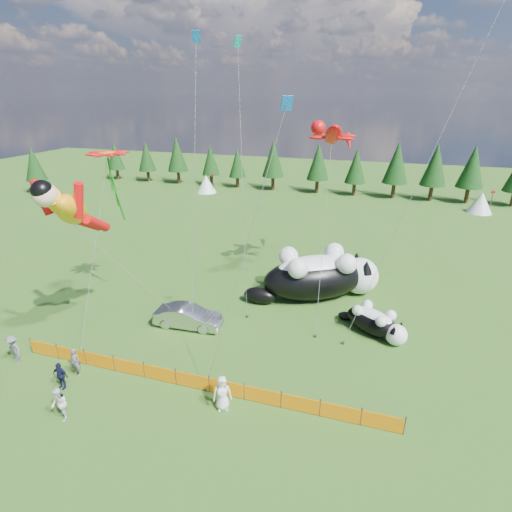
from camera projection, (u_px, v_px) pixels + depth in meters
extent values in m
plane|color=#103C0A|center=(214.00, 356.00, 24.67)|extent=(160.00, 160.00, 0.00)
cylinder|color=#262626|center=(31.00, 345.00, 24.80)|extent=(0.06, 0.06, 1.10)
cylinder|color=#262626|center=(58.00, 351.00, 24.26)|extent=(0.06, 0.06, 1.10)
cylinder|color=#262626|center=(85.00, 357.00, 23.72)|extent=(0.06, 0.06, 1.10)
cylinder|color=#262626|center=(114.00, 363.00, 23.17)|extent=(0.06, 0.06, 1.10)
cylinder|color=#262626|center=(144.00, 370.00, 22.63)|extent=(0.06, 0.06, 1.10)
cylinder|color=#262626|center=(176.00, 377.00, 22.08)|extent=(0.06, 0.06, 1.10)
cylinder|color=#262626|center=(209.00, 384.00, 21.54)|extent=(0.06, 0.06, 1.10)
cylinder|color=#262626|center=(244.00, 391.00, 20.99)|extent=(0.06, 0.06, 1.10)
cylinder|color=#262626|center=(281.00, 399.00, 20.45)|extent=(0.06, 0.06, 1.10)
cylinder|color=#262626|center=(320.00, 408.00, 19.91)|extent=(0.06, 0.06, 1.10)
cylinder|color=#262626|center=(361.00, 417.00, 19.36)|extent=(0.06, 0.06, 1.10)
cylinder|color=#262626|center=(405.00, 426.00, 18.82)|extent=(0.06, 0.06, 1.10)
cube|color=orange|center=(44.00, 349.00, 24.55)|extent=(2.00, 0.04, 0.90)
cube|color=orange|center=(71.00, 355.00, 24.01)|extent=(2.00, 0.04, 0.90)
cube|color=orange|center=(99.00, 361.00, 23.46)|extent=(2.00, 0.04, 0.90)
cube|color=orange|center=(129.00, 367.00, 22.92)|extent=(2.00, 0.04, 0.90)
cube|color=orange|center=(160.00, 374.00, 22.37)|extent=(2.00, 0.04, 0.90)
cube|color=orange|center=(192.00, 381.00, 21.83)|extent=(2.00, 0.04, 0.90)
cube|color=orange|center=(226.00, 388.00, 21.29)|extent=(2.00, 0.04, 0.90)
cube|color=orange|center=(262.00, 396.00, 20.74)|extent=(2.00, 0.04, 0.90)
cube|color=orange|center=(300.00, 404.00, 20.20)|extent=(2.00, 0.04, 0.90)
cube|color=orange|center=(340.00, 413.00, 19.65)|extent=(2.00, 0.04, 0.90)
cube|color=orange|center=(382.00, 422.00, 19.11)|extent=(2.00, 0.04, 0.90)
ellipsoid|color=black|center=(315.00, 278.00, 31.19)|extent=(9.07, 7.42, 3.30)
ellipsoid|color=white|center=(315.00, 269.00, 30.87)|extent=(6.77, 5.47, 2.02)
sphere|color=white|center=(360.00, 276.00, 32.03)|extent=(2.93, 2.93, 2.93)
sphere|color=#F76093|center=(374.00, 274.00, 32.27)|extent=(0.41, 0.41, 0.41)
ellipsoid|color=black|center=(260.00, 295.00, 30.69)|extent=(2.86, 2.38, 1.28)
cone|color=black|center=(366.00, 267.00, 30.78)|extent=(1.03, 1.03, 1.03)
cone|color=black|center=(356.00, 258.00, 32.37)|extent=(1.03, 1.03, 1.03)
sphere|color=white|center=(334.00, 252.00, 32.07)|extent=(1.54, 1.54, 1.54)
sphere|color=white|center=(347.00, 264.00, 29.92)|extent=(1.54, 1.54, 1.54)
sphere|color=white|center=(288.00, 256.00, 31.30)|extent=(1.54, 1.54, 1.54)
sphere|color=white|center=(298.00, 268.00, 29.15)|extent=(1.54, 1.54, 1.54)
ellipsoid|color=black|center=(372.00, 322.00, 26.87)|extent=(4.29, 3.65, 1.57)
ellipsoid|color=white|center=(373.00, 317.00, 26.72)|extent=(3.20, 2.69, 0.96)
sphere|color=white|center=(396.00, 335.00, 25.62)|extent=(1.39, 1.39, 1.39)
sphere|color=#F76093|center=(405.00, 339.00, 25.20)|extent=(0.20, 0.20, 0.20)
ellipsoid|color=black|center=(347.00, 316.00, 28.52)|extent=(1.36, 1.17, 0.61)
cone|color=black|center=(394.00, 330.00, 25.15)|extent=(0.49, 0.49, 0.49)
cone|color=black|center=(401.00, 325.00, 25.65)|extent=(0.49, 0.49, 0.49)
sphere|color=white|center=(391.00, 315.00, 26.25)|extent=(0.73, 0.73, 0.73)
sphere|color=white|center=(381.00, 321.00, 25.57)|extent=(0.73, 0.73, 0.73)
sphere|color=white|center=(367.00, 305.00, 27.54)|extent=(0.73, 0.73, 0.73)
sphere|color=white|center=(357.00, 310.00, 26.86)|extent=(0.73, 0.73, 0.73)
imported|color=#BABABF|center=(188.00, 317.00, 27.55)|extent=(4.76, 1.95, 1.53)
imported|color=#5B5C60|center=(75.00, 362.00, 22.68)|extent=(0.68, 0.47, 1.79)
imported|color=white|center=(59.00, 405.00, 19.58)|extent=(1.04, 0.94, 1.85)
imported|color=#131536|center=(60.00, 376.00, 21.75)|extent=(0.97, 0.51, 1.64)
imported|color=#5B5C60|center=(13.00, 349.00, 23.80)|extent=(1.31, 0.89, 1.85)
imported|color=white|center=(222.00, 393.00, 20.24)|extent=(1.14, 0.99, 1.97)
cylinder|color=#595959|center=(134.00, 271.00, 25.43)|extent=(0.03, 0.03, 10.65)
cube|color=#262626|center=(185.00, 322.00, 28.19)|extent=(0.15, 0.15, 0.16)
cylinder|color=#595959|center=(324.00, 231.00, 27.65)|extent=(0.03, 0.03, 14.26)
cube|color=#262626|center=(315.00, 336.00, 26.57)|extent=(0.15, 0.15, 0.16)
cylinder|color=#595959|center=(93.00, 255.00, 24.48)|extent=(0.03, 0.03, 12.96)
cube|color=#262626|center=(79.00, 363.00, 23.91)|extent=(0.15, 0.15, 0.16)
cube|color=#1A8117|center=(113.00, 191.00, 26.00)|extent=(0.19, 0.19, 4.21)
cylinder|color=#595959|center=(194.00, 189.00, 26.15)|extent=(0.03, 0.03, 19.06)
cube|color=#262626|center=(193.00, 331.00, 27.08)|extent=(0.15, 0.15, 0.16)
cylinder|color=#595959|center=(420.00, 180.00, 23.22)|extent=(0.03, 0.03, 22.13)
cube|color=#262626|center=(343.00, 343.00, 25.84)|extent=(0.15, 0.15, 0.16)
cylinder|color=#595959|center=(241.00, 265.00, 19.17)|extent=(0.03, 0.03, 15.11)
cube|color=#262626|center=(206.00, 389.00, 21.81)|extent=(0.15, 0.15, 0.16)
cylinder|color=#595959|center=(242.00, 182.00, 28.22)|extent=(0.03, 0.03, 19.21)
cube|color=#262626|center=(247.00, 316.00, 28.92)|extent=(0.15, 0.15, 0.16)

